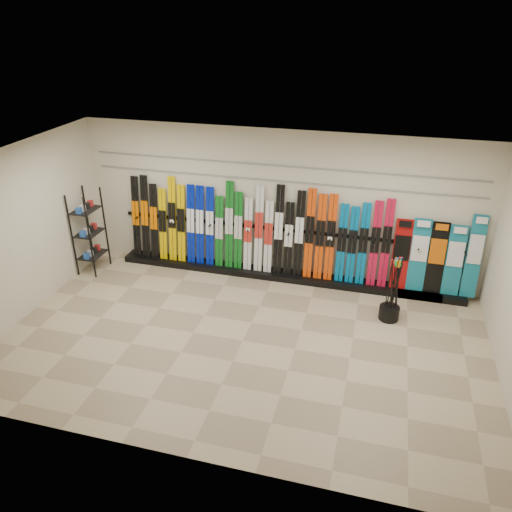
# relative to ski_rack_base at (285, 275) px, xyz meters

# --- Properties ---
(floor) EXTENTS (8.00, 8.00, 0.00)m
(floor) POSITION_rel_ski_rack_base_xyz_m (-0.22, -2.28, -0.06)
(floor) COLOR gray
(floor) RESTS_ON ground
(back_wall) EXTENTS (8.00, 0.00, 8.00)m
(back_wall) POSITION_rel_ski_rack_base_xyz_m (-0.22, 0.22, 1.44)
(back_wall) COLOR beige
(back_wall) RESTS_ON floor
(left_wall) EXTENTS (0.00, 5.00, 5.00)m
(left_wall) POSITION_rel_ski_rack_base_xyz_m (-4.22, -2.28, 1.44)
(left_wall) COLOR beige
(left_wall) RESTS_ON floor
(ceiling) EXTENTS (8.00, 8.00, 0.00)m
(ceiling) POSITION_rel_ski_rack_base_xyz_m (-0.22, -2.28, 2.94)
(ceiling) COLOR silver
(ceiling) RESTS_ON back_wall
(ski_rack_base) EXTENTS (8.00, 0.40, 0.12)m
(ski_rack_base) POSITION_rel_ski_rack_base_xyz_m (0.00, 0.00, 0.00)
(ski_rack_base) COLOR black
(ski_rack_base) RESTS_ON floor
(skis) EXTENTS (5.38, 0.24, 1.83)m
(skis) POSITION_rel_ski_rack_base_xyz_m (-0.68, 0.05, 0.90)
(skis) COLOR black
(skis) RESTS_ON ski_rack_base
(snowboards) EXTENTS (1.58, 0.24, 1.58)m
(snowboards) POSITION_rel_ski_rack_base_xyz_m (2.86, 0.07, 0.77)
(snowboards) COLOR #990C0C
(snowboards) RESTS_ON ski_rack_base
(accessory_rack) EXTENTS (0.40, 0.60, 1.75)m
(accessory_rack) POSITION_rel_ski_rack_base_xyz_m (-3.97, -0.67, 0.82)
(accessory_rack) COLOR black
(accessory_rack) RESTS_ON floor
(pole_bin) EXTENTS (0.36, 0.36, 0.25)m
(pole_bin) POSITION_rel_ski_rack_base_xyz_m (2.11, -0.97, 0.07)
(pole_bin) COLOR black
(pole_bin) RESTS_ON floor
(ski_poles) EXTENTS (0.23, 0.28, 1.18)m
(ski_poles) POSITION_rel_ski_rack_base_xyz_m (2.14, -0.95, 0.55)
(ski_poles) COLOR black
(ski_poles) RESTS_ON pole_bin
(slatwall_rail_0) EXTENTS (7.60, 0.02, 0.03)m
(slatwall_rail_0) POSITION_rel_ski_rack_base_xyz_m (-0.22, 0.20, 1.94)
(slatwall_rail_0) COLOR gray
(slatwall_rail_0) RESTS_ON back_wall
(slatwall_rail_1) EXTENTS (7.60, 0.02, 0.03)m
(slatwall_rail_1) POSITION_rel_ski_rack_base_xyz_m (-0.22, 0.20, 2.24)
(slatwall_rail_1) COLOR gray
(slatwall_rail_1) RESTS_ON back_wall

